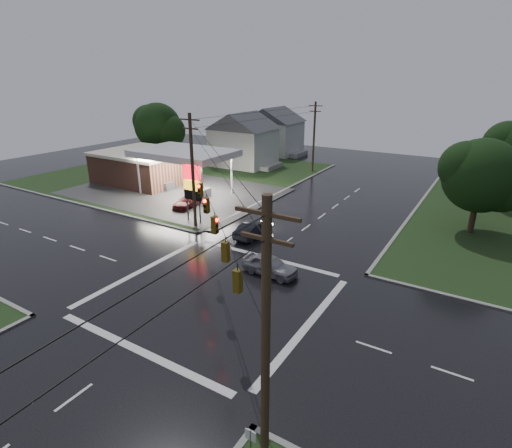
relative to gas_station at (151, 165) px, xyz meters
The scene contains 15 objects.
ground 32.46m from the gas_station, 37.50° to the right, with size 120.00×120.00×0.00m, color black.
grass_nw 6.79m from the gas_station, 92.95° to the left, with size 36.00×36.00×0.08m, color #1E3116.
gas_station is the anchor object (origin of this frame).
pylon_sign 17.81m from the gas_station, 31.22° to the right, with size 2.00×0.35×6.00m.
utility_pole_nw 19.38m from the gas_station, 32.23° to the right, with size 2.20×0.32×11.00m.
utility_pole_se 45.83m from the gas_station, 39.70° to the right, with size 2.20×0.32×11.00m.
utility_pole_n 24.60m from the gas_station, 48.53° to the left, with size 2.20×0.32×10.50m.
traffic_signals 32.63m from the gas_station, 37.50° to the right, with size 26.87×26.87×1.47m.
house_near 17.07m from the gas_station, 73.83° to the left, with size 11.05×8.48×8.60m.
house_far 28.61m from the gas_station, 82.50° to the left, with size 11.05×8.48×8.60m.
tree_nw_behind 13.63m from the gas_station, 128.42° to the left, with size 8.93×7.60×10.00m.
tree_ne_near 40.00m from the gas_station, ahead, with size 7.99×6.80×8.98m.
car_north 24.41m from the gas_station, 22.86° to the right, with size 1.56×4.46×1.47m, color black.
car_crossing 31.38m from the gas_station, 28.84° to the right, with size 1.77×4.40×1.50m, color gray.
car_pump 12.90m from the gas_station, 26.53° to the right, with size 1.89×4.65×1.35m, color #511412.
Camera 1 is at (14.97, -19.09, 14.23)m, focal length 28.00 mm.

